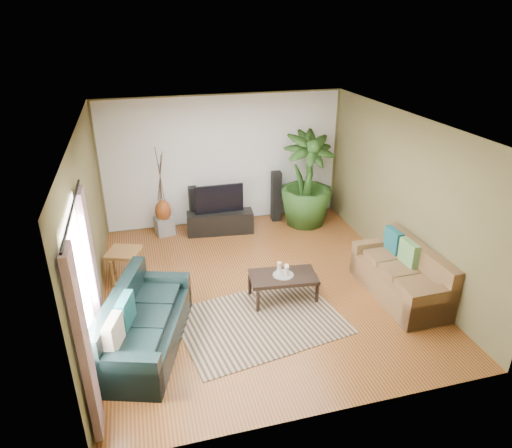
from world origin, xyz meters
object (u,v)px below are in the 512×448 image
object	(u,v)px
speaker_left	(194,209)
pedestal	(165,226)
coffee_table	(283,287)
sofa_left	(146,321)
speaker_right	(276,196)
sofa_right	(401,272)
television	(219,199)
side_table	(125,265)
tv_stand	(220,222)
potted_plant	(307,180)
vase	(163,211)

from	to	relation	value
speaker_left	pedestal	xyz separation A→B (m)	(-0.62, -0.04, -0.29)
pedestal	coffee_table	bearing A→B (deg)	-60.70
sofa_left	speaker_right	distance (m)	4.61
sofa_right	television	xyz separation A→B (m)	(-2.30, 3.04, 0.31)
pedestal	side_table	distance (m)	1.78
television	pedestal	xyz separation A→B (m)	(-1.11, 0.22, -0.56)
sofa_left	side_table	xyz separation A→B (m)	(-0.27, 1.88, -0.16)
sofa_right	tv_stand	xyz separation A→B (m)	(-2.30, 3.02, -0.20)
speaker_left	pedestal	bearing A→B (deg)	-178.75
tv_stand	potted_plant	size ratio (longest dim) A/B	0.68
pedestal	television	bearing A→B (deg)	-11.19
sofa_right	speaker_left	size ratio (longest dim) A/B	1.89
tv_stand	pedestal	bearing A→B (deg)	173.76
tv_stand	sofa_left	bearing A→B (deg)	-110.67
speaker_left	speaker_right	xyz separation A→B (m)	(1.78, 0.03, 0.08)
sofa_right	vase	distance (m)	4.72
speaker_right	vase	xyz separation A→B (m)	(-2.41, -0.07, -0.04)
television	vase	bearing A→B (deg)	168.81
speaker_left	pedestal	world-z (taller)	speaker_left
sofa_right	speaker_left	bearing A→B (deg)	-141.02
potted_plant	pedestal	bearing A→B (deg)	174.67
sofa_right	television	distance (m)	3.83
coffee_table	side_table	xyz separation A→B (m)	(-2.39, 1.26, 0.05)
speaker_left	tv_stand	bearing A→B (deg)	-32.82
sofa_right	coffee_table	size ratio (longest dim) A/B	1.71
speaker_right	pedestal	world-z (taller)	speaker_right
coffee_table	sofa_left	bearing A→B (deg)	-157.23
sofa_left	television	bearing A→B (deg)	-8.26
television	potted_plant	xyz separation A→B (m)	(1.84, -0.06, 0.25)
potted_plant	coffee_table	bearing A→B (deg)	-117.50
pedestal	vase	distance (m)	0.33
television	vase	world-z (taller)	television
coffee_table	television	xyz separation A→B (m)	(-0.49, 2.64, 0.52)
vase	pedestal	bearing A→B (deg)	0.00
sofa_right	side_table	xyz separation A→B (m)	(-4.19, 1.66, -0.16)
speaker_left	television	bearing A→B (deg)	-31.03
sofa_right	coffee_table	world-z (taller)	sofa_right
tv_stand	speaker_right	world-z (taller)	speaker_right
coffee_table	television	world-z (taller)	television
sofa_right	side_table	world-z (taller)	sofa_right
sofa_right	potted_plant	size ratio (longest dim) A/B	0.90
speaker_left	side_table	size ratio (longest dim) A/B	1.76
speaker_left	side_table	distance (m)	2.17
television	vase	size ratio (longest dim) A/B	2.20
sofa_right	potted_plant	xyz separation A→B (m)	(-0.46, 2.99, 0.56)
coffee_table	speaker_left	size ratio (longest dim) A/B	1.11
speaker_right	tv_stand	bearing A→B (deg)	-161.53
speaker_right	sofa_right	bearing A→B (deg)	-68.42
television	potted_plant	distance (m)	1.86
coffee_table	speaker_right	bearing A→B (deg)	81.13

